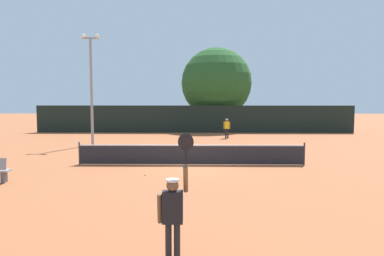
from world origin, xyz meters
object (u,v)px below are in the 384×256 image
Objects in this scene: large_tree at (216,83)px; parked_car_far at (211,119)px; parked_car_mid at (170,119)px; player_serving at (173,208)px; parked_car_near at (119,120)px; light_pole at (91,82)px; player_receiving at (227,127)px; tennis_ball at (145,175)px.

large_tree is 6.53m from parked_car_far.
parked_car_far is (4.77, 0.52, 0.00)m from parked_car_mid.
player_serving is 33.96m from parked_car_near.
light_pole is 17.98m from parked_car_mid.
parked_car_far is (10.35, 2.23, 0.00)m from parked_car_near.
parked_car_far is at bearing 3.80° from parked_car_near.
large_tree is at bearing -44.62° from parked_car_mid.
player_serving is 21.90m from player_receiving.
player_serving is 1.61× the size of player_receiving.
parked_car_mid is at bearing 92.33° from tennis_ball.
large_tree reaches higher than light_pole.
player_serving is at bearing -94.50° from large_tree.
parked_car_mid is at bearing 137.81° from large_tree.
parked_car_mid is at bearing 94.58° from player_serving.
parked_car_far is at bearing -86.70° from player_receiving.
light_pole is 1.67× the size of parked_car_near.
parked_car_far is at bearing 63.90° from light_pole.
player_receiving is 14.70m from tennis_ball.
parked_car_mid is (5.58, 1.71, 0.00)m from parked_car_near.
parked_car_near and parked_car_mid have the same top height.
tennis_ball is 0.01× the size of large_tree.
light_pole reaches higher than player_serving.
player_receiving is at bearing 72.34° from tennis_ball.
player_receiving is 13.45m from parked_car_far.
light_pole reaches higher than tennis_ball.
player_serving is 34.74m from parked_car_mid.
player_receiving is 0.21× the size of light_pole.
parked_car_near is 1.04× the size of parked_car_mid.
player_serving is 0.58× the size of parked_car_mid.
parked_car_mid is at bearing -66.74° from player_receiving.
player_serving is at bearing -69.02° from light_pole.
light_pole is (-6.68, 17.43, 3.18)m from player_serving.
parked_car_near reaches higher than player_receiving.
large_tree is (9.04, 12.55, 0.48)m from light_pole.
player_serving is 0.56× the size of parked_car_near.
player_receiving is at bearing -87.11° from large_tree.
light_pole is 1.73× the size of parked_car_mid.
large_tree is 11.79m from parked_car_near.
parked_car_near is at bearing 164.64° from large_tree.
player_serving is 36.42× the size of tennis_ball.
large_tree reaches higher than tennis_ball.
parked_car_mid is at bearing 77.19° from light_pole.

